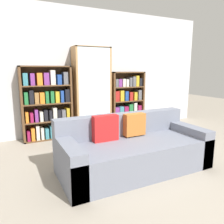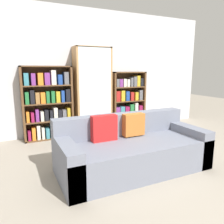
{
  "view_description": "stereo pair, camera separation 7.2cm",
  "coord_description": "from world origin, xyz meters",
  "px_view_note": "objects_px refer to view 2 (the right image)",
  "views": [
    {
      "loc": [
        -1.6,
        -1.94,
        1.41
      ],
      "look_at": [
        0.1,
        1.52,
        0.65
      ],
      "focal_mm": 35.0,
      "sensor_mm": 36.0,
      "label": 1
    },
    {
      "loc": [
        -1.54,
        -1.97,
        1.41
      ],
      "look_at": [
        0.1,
        1.52,
        0.65
      ],
      "focal_mm": 35.0,
      "sensor_mm": 36.0,
      "label": 2
    }
  ],
  "objects_px": {
    "display_cabinet": "(93,92)",
    "bookshelf_right": "(127,102)",
    "couch": "(132,150)",
    "wine_bottle": "(119,127)",
    "bookshelf_left": "(48,105)"
  },
  "relations": [
    {
      "from": "bookshelf_left",
      "to": "bookshelf_right",
      "type": "distance_m",
      "value": 1.84
    },
    {
      "from": "wine_bottle",
      "to": "bookshelf_right",
      "type": "bearing_deg",
      "value": 41.52
    },
    {
      "from": "bookshelf_left",
      "to": "display_cabinet",
      "type": "bearing_deg",
      "value": -0.96
    },
    {
      "from": "wine_bottle",
      "to": "display_cabinet",
      "type": "bearing_deg",
      "value": 144.48
    },
    {
      "from": "display_cabinet",
      "to": "bookshelf_right",
      "type": "height_order",
      "value": "display_cabinet"
    },
    {
      "from": "couch",
      "to": "display_cabinet",
      "type": "bearing_deg",
      "value": 86.11
    },
    {
      "from": "bookshelf_right",
      "to": "wine_bottle",
      "type": "xyz_separation_m",
      "value": [
        -0.4,
        -0.36,
        -0.49
      ]
    },
    {
      "from": "couch",
      "to": "display_cabinet",
      "type": "distance_m",
      "value": 2.06
    },
    {
      "from": "couch",
      "to": "bookshelf_left",
      "type": "relative_size",
      "value": 1.42
    },
    {
      "from": "couch",
      "to": "wine_bottle",
      "type": "relative_size",
      "value": 5.21
    },
    {
      "from": "couch",
      "to": "wine_bottle",
      "type": "bearing_deg",
      "value": 69.22
    },
    {
      "from": "bookshelf_left",
      "to": "display_cabinet",
      "type": "height_order",
      "value": "display_cabinet"
    },
    {
      "from": "couch",
      "to": "bookshelf_right",
      "type": "distance_m",
      "value": 2.25
    },
    {
      "from": "display_cabinet",
      "to": "wine_bottle",
      "type": "height_order",
      "value": "display_cabinet"
    },
    {
      "from": "bookshelf_left",
      "to": "wine_bottle",
      "type": "height_order",
      "value": "bookshelf_left"
    }
  ]
}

